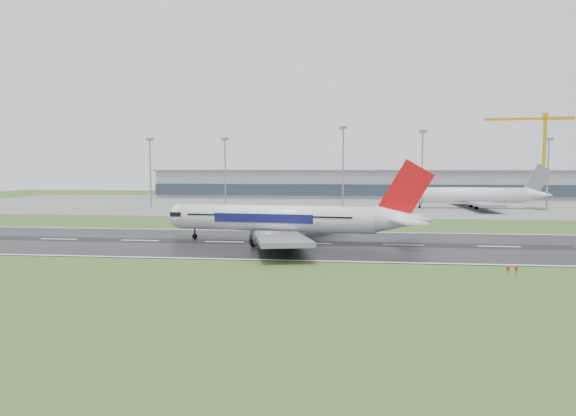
# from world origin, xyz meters

# --- Properties ---
(ground) EXTENTS (520.00, 520.00, 0.00)m
(ground) POSITION_xyz_m (0.00, 0.00, 0.00)
(ground) COLOR #32541E
(ground) RESTS_ON ground
(runway) EXTENTS (400.00, 45.00, 0.10)m
(runway) POSITION_xyz_m (0.00, 0.00, 0.05)
(runway) COLOR black
(runway) RESTS_ON ground
(apron) EXTENTS (400.00, 130.00, 0.08)m
(apron) POSITION_xyz_m (0.00, 125.00, 0.04)
(apron) COLOR slate
(apron) RESTS_ON ground
(terminal) EXTENTS (240.00, 36.00, 15.00)m
(terminal) POSITION_xyz_m (0.00, 185.00, 7.50)
(terminal) COLOR gray
(terminal) RESTS_ON ground
(main_airliner) EXTENTS (66.65, 64.14, 17.79)m
(main_airliner) POSITION_xyz_m (-24.58, 1.85, 9.00)
(main_airliner) COLOR white
(main_airliner) RESTS_ON runway
(parked_airliner) EXTENTS (61.67, 57.56, 17.77)m
(parked_airliner) POSITION_xyz_m (38.89, 107.91, 8.97)
(parked_airliner) COLOR white
(parked_airliner) RESTS_ON apron
(tower_crane) EXTENTS (48.85, 5.40, 47.84)m
(tower_crane) POSITION_xyz_m (98.85, 200.00, 23.92)
(tower_crane) COLOR #CD8C08
(tower_crane) RESTS_ON ground
(floodmast_0) EXTENTS (0.64, 0.64, 28.33)m
(floodmast_0) POSITION_xyz_m (-96.60, 100.00, 14.16)
(floodmast_0) COLOR gray
(floodmast_0) RESTS_ON ground
(floodmast_1) EXTENTS (0.64, 0.64, 28.30)m
(floodmast_1) POSITION_xyz_m (-63.83, 100.00, 14.15)
(floodmast_1) COLOR gray
(floodmast_1) RESTS_ON ground
(floodmast_2) EXTENTS (0.64, 0.64, 32.55)m
(floodmast_2) POSITION_xyz_m (-14.55, 100.00, 16.27)
(floodmast_2) COLOR gray
(floodmast_2) RESTS_ON ground
(floodmast_3) EXTENTS (0.64, 0.64, 30.80)m
(floodmast_3) POSITION_xyz_m (17.11, 100.00, 15.40)
(floodmast_3) COLOR gray
(floodmast_3) RESTS_ON ground
(floodmast_4) EXTENTS (0.64, 0.64, 27.40)m
(floodmast_4) POSITION_xyz_m (65.30, 100.00, 13.70)
(floodmast_4) COLOR gray
(floodmast_4) RESTS_ON ground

